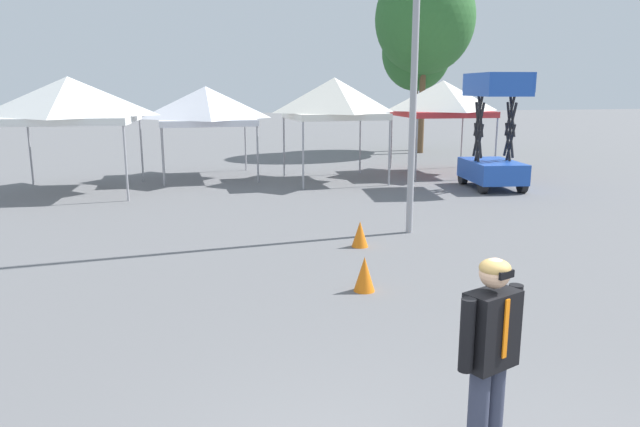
{
  "coord_description": "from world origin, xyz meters",
  "views": [
    {
      "loc": [
        -1.56,
        -3.01,
        3.01
      ],
      "look_at": [
        0.35,
        4.7,
        1.3
      ],
      "focal_mm": 32.86,
      "sensor_mm": 36.0,
      "label": 1
    }
  ],
  "objects": [
    {
      "name": "canopy_tent_behind_center",
      "position": [
        -4.44,
        15.21,
        2.68
      ],
      "size": [
        3.8,
        3.8,
        3.33
      ],
      "color": "#9E9EA3",
      "rests_on": "ground"
    },
    {
      "name": "canopy_tent_right_of_center",
      "position": [
        -0.5,
        17.18,
        2.43
      ],
      "size": [
        3.15,
        3.15,
        3.06
      ],
      "color": "#9E9EA3",
      "rests_on": "ground"
    },
    {
      "name": "canopy_tent_left_of_center",
      "position": [
        3.49,
        15.49,
        2.68
      ],
      "size": [
        2.98,
        2.98,
        3.33
      ],
      "color": "#9E9EA3",
      "rests_on": "ground"
    },
    {
      "name": "canopy_tent_far_right",
      "position": [
        7.64,
        16.25,
        2.64
      ],
      "size": [
        3.15,
        3.15,
        3.26
      ],
      "color": "#9E9EA3",
      "rests_on": "ground"
    },
    {
      "name": "scissor_lift",
      "position": [
        7.76,
        12.89,
        1.08
      ],
      "size": [
        1.71,
        2.48,
        3.44
      ],
      "color": "black",
      "rests_on": "ground"
    },
    {
      "name": "person_foreground",
      "position": [
        0.69,
        0.7,
        1.03
      ],
      "size": [
        0.61,
        0.37,
        1.78
      ],
      "color": "#33384C",
      "rests_on": "ground"
    },
    {
      "name": "tree_behind_tents_center",
      "position": [
        9.82,
        23.89,
        4.64
      ],
      "size": [
        3.27,
        3.27,
        6.46
      ],
      "color": "brown",
      "rests_on": "ground"
    },
    {
      "name": "tree_behind_tents_right",
      "position": [
        9.67,
        22.7,
        6.04
      ],
      "size": [
        4.5,
        4.5,
        8.53
      ],
      "color": "brown",
      "rests_on": "ground"
    },
    {
      "name": "traffic_cone_lot_center",
      "position": [
        1.11,
        5.0,
        0.27
      ],
      "size": [
        0.32,
        0.32,
        0.53
      ],
      "primitive_type": "cone",
      "color": "orange",
      "rests_on": "ground"
    },
    {
      "name": "traffic_cone_near_barrier",
      "position": [
        1.81,
        7.42,
        0.25
      ],
      "size": [
        0.32,
        0.32,
        0.5
      ],
      "primitive_type": "cone",
      "color": "orange",
      "rests_on": "ground"
    }
  ]
}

